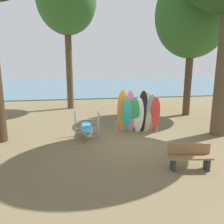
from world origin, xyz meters
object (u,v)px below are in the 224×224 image
object	(u,v)px
leaning_board_pile	(138,114)
park_bench	(190,156)
tree_far_left_back	(67,0)
tree_mid_behind	(193,15)
board_storage_rack	(87,128)

from	to	relation	value
leaning_board_pile	park_bench	distance (m)	4.11
tree_far_left_back	park_bench	world-z (taller)	tree_far_left_back
tree_mid_behind	board_storage_rack	world-z (taller)	tree_mid_behind
tree_mid_behind	leaning_board_pile	world-z (taller)	tree_mid_behind
tree_mid_behind	board_storage_rack	size ratio (longest dim) A/B	4.41
leaning_board_pile	tree_mid_behind	bearing A→B (deg)	37.97
tree_far_left_back	board_storage_rack	size ratio (longest dim) A/B	5.04
board_storage_rack	tree_mid_behind	bearing A→B (deg)	27.35
park_bench	board_storage_rack	bearing A→B (deg)	128.71
leaning_board_pile	park_bench	bearing A→B (deg)	-82.36
board_storage_rack	park_bench	size ratio (longest dim) A/B	1.47
board_storage_rack	park_bench	distance (m)	5.00
tree_mid_behind	tree_far_left_back	size ratio (longest dim) A/B	0.87
tree_far_left_back	park_bench	bearing A→B (deg)	-71.05
leaning_board_pile	board_storage_rack	distance (m)	2.65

